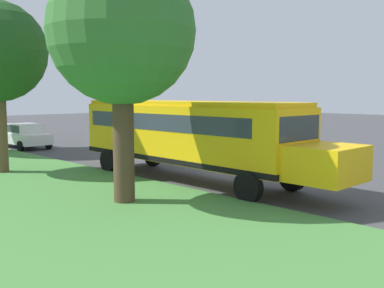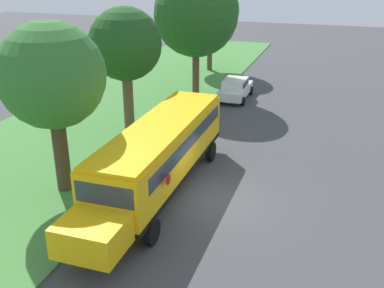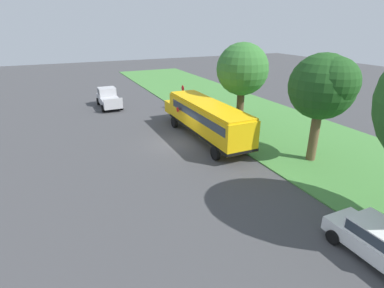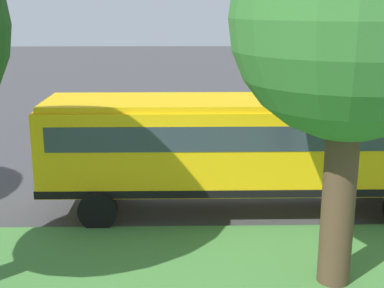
{
  "view_description": "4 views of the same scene",
  "coord_description": "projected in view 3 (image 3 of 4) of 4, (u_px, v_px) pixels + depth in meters",
  "views": [
    {
      "loc": [
        -14.99,
        -12.68,
        3.44
      ],
      "look_at": [
        -1.1,
        1.67,
        1.22
      ],
      "focal_mm": 42.0,
      "sensor_mm": 36.0,
      "label": 1
    },
    {
      "loc": [
        4.39,
        -16.72,
        9.82
      ],
      "look_at": [
        -1.65,
        1.5,
        1.88
      ],
      "focal_mm": 42.0,
      "sensor_mm": 36.0,
      "label": 2
    },
    {
      "loc": [
        8.2,
        20.97,
        9.04
      ],
      "look_at": [
        0.13,
        3.49,
        1.26
      ],
      "focal_mm": 28.0,
      "sensor_mm": 36.0,
      "label": 3
    },
    {
      "loc": [
        -16.77,
        1.88,
        5.57
      ],
      "look_at": [
        -2.3,
        1.59,
        1.82
      ],
      "focal_mm": 50.0,
      "sensor_mm": 36.0,
      "label": 4
    }
  ],
  "objects": [
    {
      "name": "oak_tree_beside_bus",
      "position": [
        242.0,
        70.0,
        26.01
      ],
      "size": [
        4.51,
        4.51,
        7.61
      ],
      "color": "#4C3826",
      "rests_on": "ground"
    },
    {
      "name": "car_white_nearest",
      "position": [
        381.0,
        241.0,
        12.07
      ],
      "size": [
        2.02,
        4.4,
        1.56
      ],
      "color": "silver",
      "rests_on": "ground"
    },
    {
      "name": "ground_plane",
      "position": [
        175.0,
        144.0,
        24.23
      ],
      "size": [
        120.0,
        120.0,
        0.0
      ],
      "primitive_type": "plane",
      "color": "#424244"
    },
    {
      "name": "pickup_truck",
      "position": [
        108.0,
        98.0,
        34.59
      ],
      "size": [
        2.28,
        5.4,
        2.1
      ],
      "color": "#B7B7BC",
      "rests_on": "ground"
    },
    {
      "name": "stop_sign",
      "position": [
        183.0,
        94.0,
        33.07
      ],
      "size": [
        0.08,
        0.68,
        2.74
      ],
      "color": "gray",
      "rests_on": "ground"
    },
    {
      "name": "grass_verge",
      "position": [
        274.0,
        126.0,
        28.1
      ],
      "size": [
        12.0,
        80.0,
        0.08
      ],
      "primitive_type": "cube",
      "color": "#47843D",
      "rests_on": "ground"
    },
    {
      "name": "school_bus",
      "position": [
        206.0,
        117.0,
        24.5
      ],
      "size": [
        2.84,
        12.42,
        3.16
      ],
      "color": "yellow",
      "rests_on": "ground"
    },
    {
      "name": "oak_tree_roadside_mid",
      "position": [
        325.0,
        86.0,
        19.14
      ],
      "size": [
        4.28,
        4.47,
        7.39
      ],
      "color": "brown",
      "rests_on": "ground"
    }
  ]
}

